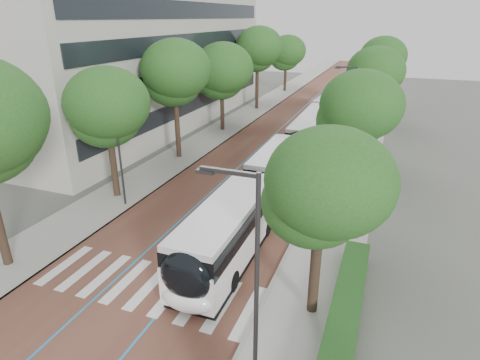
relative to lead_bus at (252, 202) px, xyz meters
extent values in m
plane|color=#51544C|center=(-2.81, -8.27, -1.63)|extent=(160.00, 160.00, 0.00)
cube|color=brown|center=(-2.81, 31.73, -1.62)|extent=(11.00, 140.00, 0.02)
cube|color=#9B9793|center=(-10.31, 31.73, -1.57)|extent=(4.00, 140.00, 0.12)
cube|color=#9B9793|center=(4.69, 31.73, -1.57)|extent=(4.00, 140.00, 0.12)
cube|color=gray|center=(-8.41, 31.73, -1.57)|extent=(0.20, 140.00, 0.14)
cube|color=gray|center=(2.79, 31.73, -1.57)|extent=(0.20, 140.00, 0.14)
cube|color=silver|center=(-7.61, -7.27, -1.60)|extent=(0.55, 3.60, 0.01)
cube|color=silver|center=(-6.36, -7.27, -1.60)|extent=(0.55, 3.60, 0.01)
cube|color=silver|center=(-5.11, -7.27, -1.60)|extent=(0.55, 3.60, 0.01)
cube|color=silver|center=(-3.86, -7.27, -1.60)|extent=(0.55, 3.60, 0.01)
cube|color=silver|center=(-2.61, -7.27, -1.60)|extent=(0.55, 3.60, 0.01)
cube|color=silver|center=(-1.36, -7.27, -1.60)|extent=(0.55, 3.60, 0.01)
cube|color=silver|center=(-0.11, -7.27, -1.60)|extent=(0.55, 3.60, 0.01)
cube|color=silver|center=(1.14, -7.27, -1.60)|extent=(0.55, 3.60, 0.01)
cube|color=silver|center=(2.39, -7.27, -1.60)|extent=(0.55, 3.60, 0.01)
cube|color=#2378B3|center=(-4.41, 31.73, -1.60)|extent=(0.12, 126.00, 0.01)
cube|color=#2378B3|center=(-1.21, 31.73, -1.60)|extent=(0.12, 126.00, 0.01)
cube|color=#99978E|center=(-22.31, 19.73, 5.37)|extent=(18.00, 40.00, 14.00)
cube|color=black|center=(-13.26, 19.73, 1.37)|extent=(0.12, 38.00, 1.60)
cube|color=black|center=(-13.26, 19.73, 4.57)|extent=(0.12, 38.00, 1.60)
cube|color=black|center=(-13.26, 19.73, 7.77)|extent=(0.12, 38.00, 1.60)
cube|color=black|center=(-13.26, 19.73, 10.77)|extent=(0.12, 38.00, 1.60)
cube|color=#1D4618|center=(6.29, -8.27, -1.11)|extent=(1.20, 14.00, 0.80)
cylinder|color=#2E2E31|center=(3.99, -11.27, 2.49)|extent=(0.14, 0.14, 8.00)
cube|color=#2E2E31|center=(3.19, -11.27, 6.39)|extent=(1.70, 0.12, 0.12)
cube|color=#2E2E31|center=(2.49, -11.27, 6.31)|extent=(0.50, 0.20, 0.10)
cylinder|color=#2E2E31|center=(3.99, 13.73, 2.49)|extent=(0.14, 0.14, 8.00)
cube|color=#2E2E31|center=(3.19, 13.73, 6.39)|extent=(1.70, 0.12, 0.12)
cube|color=#2E2E31|center=(2.49, 13.73, 6.31)|extent=(0.50, 0.20, 0.10)
cylinder|color=#2E2E31|center=(-8.91, -0.27, 2.49)|extent=(0.14, 0.14, 8.00)
cylinder|color=black|center=(-10.31, 0.73, 0.53)|extent=(0.44, 0.44, 4.32)
ellipsoid|color=#214D18|center=(-10.31, 0.73, 4.46)|extent=(5.43, 5.43, 4.62)
cylinder|color=black|center=(-10.31, 9.73, 0.92)|extent=(0.44, 0.44, 5.10)
ellipsoid|color=#214D18|center=(-10.31, 9.73, 5.56)|extent=(5.78, 5.78, 4.92)
cylinder|color=black|center=(-10.31, 19.73, 0.56)|extent=(0.44, 0.44, 4.38)
ellipsoid|color=#214D18|center=(-10.31, 19.73, 4.54)|extent=(6.31, 6.31, 5.37)
cylinder|color=black|center=(-10.31, 31.73, 1.06)|extent=(0.44, 0.44, 5.38)
ellipsoid|color=#214D18|center=(-10.31, 31.73, 5.96)|extent=(6.08, 6.08, 5.17)
cylinder|color=black|center=(-10.31, 46.73, 0.50)|extent=(0.44, 0.44, 4.27)
ellipsoid|color=#214D18|center=(-10.31, 46.73, 4.38)|extent=(5.91, 5.91, 5.03)
cylinder|color=black|center=(4.89, -6.27, 0.35)|extent=(0.44, 0.44, 3.96)
ellipsoid|color=#214D18|center=(4.89, -6.27, 3.96)|extent=(4.87, 4.87, 4.14)
cylinder|color=black|center=(4.89, 5.73, 0.54)|extent=(0.44, 0.44, 4.33)
ellipsoid|color=#214D18|center=(4.89, 5.73, 4.47)|extent=(5.18, 5.18, 4.40)
cylinder|color=black|center=(4.89, 19.73, 0.69)|extent=(0.44, 0.44, 4.64)
ellipsoid|color=#214D18|center=(4.89, 19.73, 4.91)|extent=(5.29, 5.29, 4.50)
cylinder|color=black|center=(4.89, 35.73, 0.69)|extent=(0.44, 0.44, 4.64)
ellipsoid|color=#214D18|center=(4.89, 35.73, 4.91)|extent=(5.83, 5.83, 4.96)
cylinder|color=black|center=(-0.01, 1.30, 0.15)|extent=(2.30, 0.91, 2.30)
cube|color=white|center=(0.02, -3.83, -0.37)|extent=(2.54, 9.37, 1.82)
cube|color=black|center=(0.02, -3.83, 0.77)|extent=(2.58, 9.18, 0.97)
cube|color=#BDBDBF|center=(0.02, -3.83, 1.42)|extent=(2.49, 9.18, 0.31)
cube|color=black|center=(0.02, -3.83, -1.45)|extent=(2.49, 9.00, 0.35)
cube|color=white|center=(-0.03, 5.62, -0.37)|extent=(2.54, 7.75, 1.82)
cube|color=black|center=(-0.03, 5.62, 0.77)|extent=(2.58, 7.60, 0.97)
cube|color=#BDBDBF|center=(-0.03, 5.62, 1.42)|extent=(2.49, 7.60, 0.31)
cube|color=black|center=(-0.03, 5.62, -1.45)|extent=(2.49, 7.44, 0.35)
ellipsoid|color=black|center=(0.04, -8.36, 0.38)|extent=(2.36, 1.11, 2.28)
ellipsoid|color=white|center=(0.04, -8.41, -0.76)|extent=(2.35, 1.01, 1.14)
cylinder|color=black|center=(-1.10, -6.12, -1.13)|extent=(0.30, 1.00, 1.00)
cylinder|color=black|center=(1.16, -6.10, -1.13)|extent=(0.30, 1.00, 1.00)
cylinder|color=black|center=(-1.16, 7.28, -1.13)|extent=(0.30, 1.00, 1.00)
cylinder|color=black|center=(1.10, 7.30, -1.13)|extent=(0.30, 1.00, 1.00)
cylinder|color=black|center=(-1.13, -0.76, -1.13)|extent=(0.30, 1.00, 1.00)
cylinder|color=black|center=(1.13, -0.74, -1.13)|extent=(0.30, 1.00, 1.00)
cube|color=white|center=(0.22, 16.92, -0.37)|extent=(2.59, 12.02, 1.82)
cube|color=black|center=(0.22, 16.92, 0.77)|extent=(2.63, 11.78, 0.97)
cube|color=#BDBDBF|center=(0.22, 16.92, 1.42)|extent=(2.54, 11.78, 0.31)
cube|color=black|center=(0.22, 16.92, -1.45)|extent=(2.54, 11.54, 0.35)
ellipsoid|color=black|center=(0.26, 11.07, 0.38)|extent=(2.36, 1.12, 2.28)
ellipsoid|color=white|center=(0.26, 11.02, -0.76)|extent=(2.36, 1.02, 1.14)
cylinder|color=black|center=(-0.88, 13.31, -1.13)|extent=(0.31, 1.00, 1.00)
cylinder|color=black|center=(1.38, 13.33, -1.13)|extent=(0.31, 1.00, 1.00)
cylinder|color=black|center=(-0.94, 20.71, -1.13)|extent=(0.31, 1.00, 1.00)
cylinder|color=black|center=(1.32, 20.73, -1.13)|extent=(0.31, 1.00, 1.00)
cube|color=white|center=(0.29, 29.19, -0.37)|extent=(3.05, 12.10, 1.82)
cube|color=black|center=(0.29, 29.19, 0.77)|extent=(3.08, 11.87, 0.97)
cube|color=#BDBDBF|center=(0.29, 29.19, 1.42)|extent=(2.99, 11.86, 0.31)
cube|color=black|center=(0.29, 29.19, -1.45)|extent=(2.98, 11.62, 0.35)
ellipsoid|color=black|center=(0.02, 23.35, 0.38)|extent=(2.40, 1.21, 2.28)
ellipsoid|color=white|center=(0.01, 23.30, -0.76)|extent=(2.39, 1.11, 1.14)
cylinder|color=black|center=(-1.01, 25.65, -1.13)|extent=(0.35, 1.01, 1.00)
cylinder|color=black|center=(1.25, 25.54, -1.13)|extent=(0.35, 1.01, 1.00)
cylinder|color=black|center=(-0.67, 33.04, -1.13)|extent=(0.35, 1.01, 1.00)
cylinder|color=black|center=(1.59, 32.93, -1.13)|extent=(0.35, 1.01, 1.00)
camera|label=1|loc=(6.89, -20.31, 10.15)|focal=30.00mm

